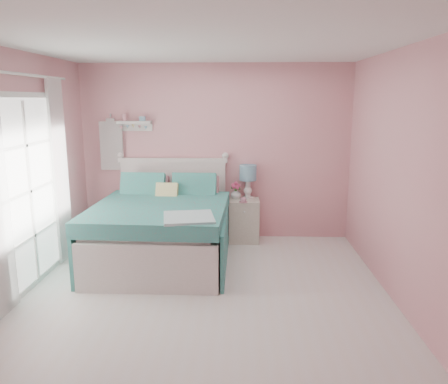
# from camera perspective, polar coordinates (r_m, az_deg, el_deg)

# --- Properties ---
(floor) EXTENTS (4.50, 4.50, 0.00)m
(floor) POSITION_cam_1_polar(r_m,az_deg,el_deg) (4.75, -2.66, -13.99)
(floor) COLOR silver
(floor) RESTS_ON ground
(room_shell) EXTENTS (4.50, 4.50, 4.50)m
(room_shell) POSITION_cam_1_polar(r_m,az_deg,el_deg) (4.30, -2.87, 5.34)
(room_shell) COLOR pink
(room_shell) RESTS_ON floor
(bed) EXTENTS (1.71, 2.13, 1.22)m
(bed) POSITION_cam_1_polar(r_m,az_deg,el_deg) (5.79, -8.03, -4.89)
(bed) COLOR silver
(bed) RESTS_ON floor
(nightstand) EXTENTS (0.44, 0.43, 0.63)m
(nightstand) POSITION_cam_1_polar(r_m,az_deg,el_deg) (6.51, 2.65, -3.71)
(nightstand) COLOR beige
(nightstand) RESTS_ON floor
(table_lamp) EXTENTS (0.25, 0.25, 0.50)m
(table_lamp) POSITION_cam_1_polar(r_m,az_deg,el_deg) (6.47, 3.14, 2.21)
(table_lamp) COLOR white
(table_lamp) RESTS_ON nightstand
(vase) EXTENTS (0.19, 0.19, 0.16)m
(vase) POSITION_cam_1_polar(r_m,az_deg,el_deg) (6.47, 1.55, -0.20)
(vase) COLOR silver
(vase) RESTS_ON nightstand
(teacup) EXTENTS (0.11, 0.11, 0.07)m
(teacup) POSITION_cam_1_polar(r_m,az_deg,el_deg) (6.26, 2.53, -1.05)
(teacup) COLOR pink
(teacup) RESTS_ON nightstand
(roses) EXTENTS (0.14, 0.11, 0.12)m
(roses) POSITION_cam_1_polar(r_m,az_deg,el_deg) (6.44, 1.53, 0.82)
(roses) COLOR #D8497A
(roses) RESTS_ON vase
(wall_shelf) EXTENTS (0.50, 0.15, 0.25)m
(wall_shelf) POSITION_cam_1_polar(r_m,az_deg,el_deg) (6.64, -11.60, 8.78)
(wall_shelf) COLOR silver
(wall_shelf) RESTS_ON room_shell
(hanging_dress) EXTENTS (0.34, 0.03, 0.72)m
(hanging_dress) POSITION_cam_1_polar(r_m,az_deg,el_deg) (6.75, -14.47, 5.85)
(hanging_dress) COLOR white
(hanging_dress) RESTS_ON room_shell
(french_door) EXTENTS (0.04, 1.32, 2.16)m
(french_door) POSITION_cam_1_polar(r_m,az_deg,el_deg) (5.31, -24.09, 0.01)
(french_door) COLOR silver
(french_door) RESTS_ON floor
(curtain_far) EXTENTS (0.04, 0.40, 2.32)m
(curtain_far) POSITION_cam_1_polar(r_m,az_deg,el_deg) (5.94, -20.62, 2.51)
(curtain_far) COLOR white
(curtain_far) RESTS_ON floor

